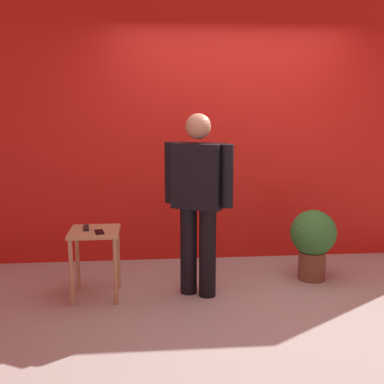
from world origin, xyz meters
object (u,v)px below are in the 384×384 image
(standing_person, at_px, (198,196))
(potted_plant, at_px, (313,239))
(cell_phone, at_px, (99,232))
(side_table, at_px, (95,244))
(tv_remote, at_px, (86,228))

(standing_person, bearing_deg, potted_plant, 13.58)
(standing_person, distance_m, potted_plant, 1.27)
(cell_phone, bearing_deg, side_table, 107.24)
(standing_person, height_order, tv_remote, standing_person)
(side_table, bearing_deg, standing_person, -1.13)
(side_table, bearing_deg, tv_remote, 149.49)
(potted_plant, bearing_deg, side_table, -172.80)
(standing_person, distance_m, tv_remote, 1.02)
(standing_person, distance_m, cell_phone, 0.90)
(side_table, bearing_deg, potted_plant, 7.20)
(side_table, xyz_separation_m, potted_plant, (2.04, 0.26, -0.08))
(side_table, distance_m, cell_phone, 0.16)
(tv_remote, xyz_separation_m, potted_plant, (2.12, 0.21, -0.21))
(cell_phone, xyz_separation_m, potted_plant, (1.99, 0.34, -0.21))
(standing_person, relative_size, cell_phone, 11.19)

